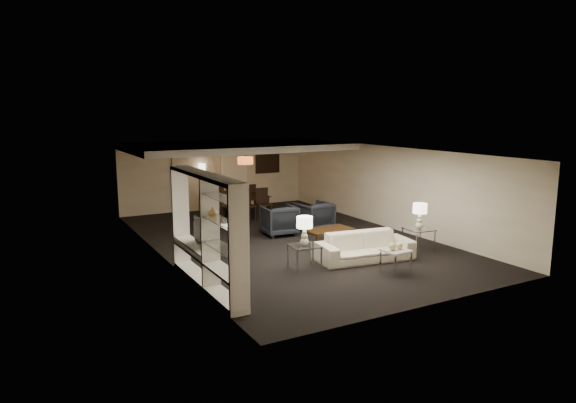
{
  "coord_description": "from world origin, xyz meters",
  "views": [
    {
      "loc": [
        -6.69,
        -12.15,
        3.55
      ],
      "look_at": [
        0.0,
        0.0,
        1.1
      ],
      "focal_mm": 32.0,
      "sensor_mm": 36.0,
      "label": 1
    }
  ],
  "objects_px": {
    "table_lamp_right": "(420,216)",
    "floor_speaker": "(231,234)",
    "side_table_left": "(304,258)",
    "armchair_left": "(279,220)",
    "table_lamp_left": "(304,231)",
    "chair_nl": "(231,207)",
    "vase_blue": "(231,248)",
    "floor_lamp": "(203,188)",
    "dining_table": "(240,207)",
    "coffee_table": "(329,237)",
    "chair_nr": "(264,203)",
    "side_table_right": "(419,240)",
    "armchair_right": "(314,216)",
    "chair_fl": "(216,201)",
    "vase_amber": "(213,212)",
    "chair_nm": "(248,205)",
    "sofa": "(365,247)",
    "chair_fm": "(232,199)",
    "marble_table": "(395,261)",
    "chair_fr": "(248,198)",
    "pendant_light": "(245,161)",
    "television": "(198,233)"
  },
  "relations": [
    {
      "from": "floor_speaker",
      "to": "chair_fr",
      "type": "xyz_separation_m",
      "value": [
        2.78,
        5.15,
        -0.09
      ]
    },
    {
      "from": "vase_blue",
      "to": "dining_table",
      "type": "bearing_deg",
      "value": 65.56
    },
    {
      "from": "table_lamp_right",
      "to": "side_table_left",
      "type": "bearing_deg",
      "value": 180.0
    },
    {
      "from": "vase_amber",
      "to": "chair_nm",
      "type": "distance_m",
      "value": 7.03
    },
    {
      "from": "table_lamp_right",
      "to": "dining_table",
      "type": "bearing_deg",
      "value": 109.88
    },
    {
      "from": "vase_amber",
      "to": "floor_speaker",
      "type": "relative_size",
      "value": 0.15
    },
    {
      "from": "side_table_left",
      "to": "table_lamp_right",
      "type": "bearing_deg",
      "value": 0.0
    },
    {
      "from": "chair_fl",
      "to": "marble_table",
      "type": "bearing_deg",
      "value": 96.59
    },
    {
      "from": "coffee_table",
      "to": "chair_fm",
      "type": "bearing_deg",
      "value": 96.02
    },
    {
      "from": "side_table_left",
      "to": "floor_lamp",
      "type": "height_order",
      "value": "floor_lamp"
    },
    {
      "from": "side_table_right",
      "to": "vase_blue",
      "type": "xyz_separation_m",
      "value": [
        -5.7,
        -1.33,
        0.84
      ]
    },
    {
      "from": "coffee_table",
      "to": "vase_blue",
      "type": "height_order",
      "value": "vase_blue"
    },
    {
      "from": "table_lamp_right",
      "to": "floor_speaker",
      "type": "xyz_separation_m",
      "value": [
        -4.44,
        1.75,
        -0.32
      ]
    },
    {
      "from": "floor_speaker",
      "to": "chair_nl",
      "type": "xyz_separation_m",
      "value": [
        1.58,
        3.85,
        -0.09
      ]
    },
    {
      "from": "chair_nr",
      "to": "chair_fr",
      "type": "xyz_separation_m",
      "value": [
        0.0,
        1.3,
        0.0
      ]
    },
    {
      "from": "table_lamp_right",
      "to": "chair_nr",
      "type": "distance_m",
      "value": 5.85
    },
    {
      "from": "armchair_right",
      "to": "table_lamp_right",
      "type": "xyz_separation_m",
      "value": [
        1.1,
        -3.3,
        0.49
      ]
    },
    {
      "from": "chair_fl",
      "to": "side_table_right",
      "type": "bearing_deg",
      "value": 110.86
    },
    {
      "from": "vase_blue",
      "to": "floor_lamp",
      "type": "xyz_separation_m",
      "value": [
        2.68,
        9.13,
        -0.29
      ]
    },
    {
      "from": "marble_table",
      "to": "chair_fr",
      "type": "bearing_deg",
      "value": 89.7
    },
    {
      "from": "pendant_light",
      "to": "television",
      "type": "distance_m",
      "value": 6.65
    },
    {
      "from": "sofa",
      "to": "table_lamp_left",
      "type": "relative_size",
      "value": 3.53
    },
    {
      "from": "sofa",
      "to": "armchair_left",
      "type": "relative_size",
      "value": 2.45
    },
    {
      "from": "floor_lamp",
      "to": "vase_amber",
      "type": "bearing_deg",
      "value": -108.07
    },
    {
      "from": "pendant_light",
      "to": "marble_table",
      "type": "bearing_deg",
      "value": -86.88
    },
    {
      "from": "chair_nl",
      "to": "chair_nr",
      "type": "height_order",
      "value": "same"
    },
    {
      "from": "vase_amber",
      "to": "chair_nr",
      "type": "xyz_separation_m",
      "value": [
        4.04,
        6.02,
        -1.15
      ]
    },
    {
      "from": "table_lamp_left",
      "to": "table_lamp_right",
      "type": "xyz_separation_m",
      "value": [
        3.4,
        0.0,
        0.0
      ]
    },
    {
      "from": "pendant_light",
      "to": "side_table_left",
      "type": "relative_size",
      "value": 0.82
    },
    {
      "from": "coffee_table",
      "to": "side_table_left",
      "type": "relative_size",
      "value": 2.0
    },
    {
      "from": "armchair_left",
      "to": "table_lamp_left",
      "type": "height_order",
      "value": "table_lamp_left"
    },
    {
      "from": "table_lamp_left",
      "to": "chair_fm",
      "type": "height_order",
      "value": "table_lamp_left"
    },
    {
      "from": "side_table_right",
      "to": "armchair_right",
      "type": "bearing_deg",
      "value": 108.43
    },
    {
      "from": "table_lamp_left",
      "to": "chair_fm",
      "type": "xyz_separation_m",
      "value": [
        1.14,
        6.9,
        -0.42
      ]
    },
    {
      "from": "chair_nl",
      "to": "chair_fl",
      "type": "bearing_deg",
      "value": 83.68
    },
    {
      "from": "armchair_left",
      "to": "marble_table",
      "type": "distance_m",
      "value": 4.44
    },
    {
      "from": "vase_blue",
      "to": "chair_nm",
      "type": "distance_m",
      "value": 7.76
    },
    {
      "from": "coffee_table",
      "to": "side_table_right",
      "type": "bearing_deg",
      "value": -43.26
    },
    {
      "from": "coffee_table",
      "to": "pendant_light",
      "type": "bearing_deg",
      "value": 94.99
    },
    {
      "from": "armchair_right",
      "to": "chair_fl",
      "type": "relative_size",
      "value": 0.94
    },
    {
      "from": "television",
      "to": "vase_amber",
      "type": "distance_m",
      "value": 1.16
    },
    {
      "from": "television",
      "to": "table_lamp_left",
      "type": "bearing_deg",
      "value": -103.72
    },
    {
      "from": "side_table_left",
      "to": "marble_table",
      "type": "bearing_deg",
      "value": -32.91
    },
    {
      "from": "coffee_table",
      "to": "chair_nr",
      "type": "relative_size",
      "value": 1.26
    },
    {
      "from": "side_table_right",
      "to": "chair_nm",
      "type": "relative_size",
      "value": 0.63
    },
    {
      "from": "sofa",
      "to": "side_table_right",
      "type": "relative_size",
      "value": 3.64
    },
    {
      "from": "dining_table",
      "to": "chair_fm",
      "type": "distance_m",
      "value": 0.67
    },
    {
      "from": "chair_nl",
      "to": "chair_nm",
      "type": "bearing_deg",
      "value": -6.32
    },
    {
      "from": "chair_nm",
      "to": "chair_fr",
      "type": "relative_size",
      "value": 1.0
    },
    {
      "from": "sofa",
      "to": "chair_fl",
      "type": "bearing_deg",
      "value": 107.4
    }
  ]
}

